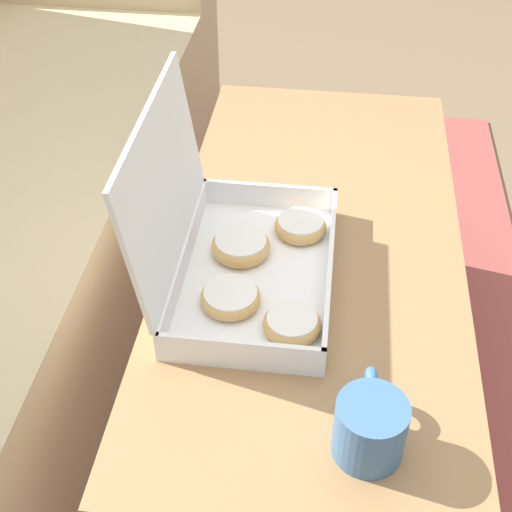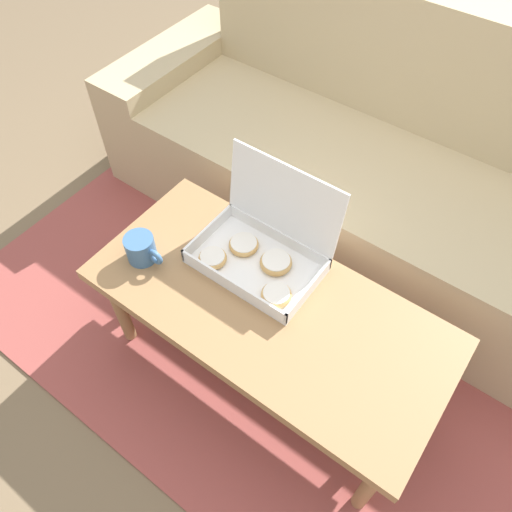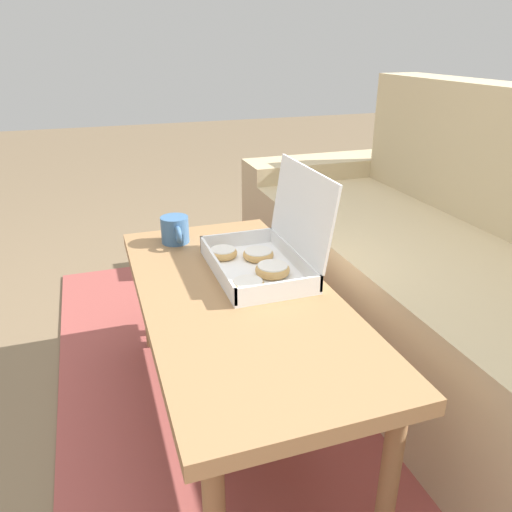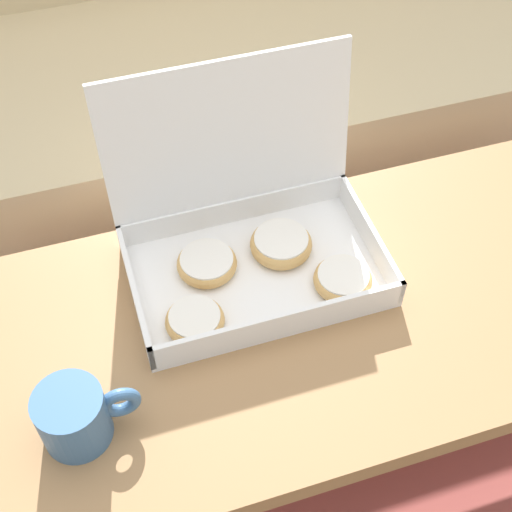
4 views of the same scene
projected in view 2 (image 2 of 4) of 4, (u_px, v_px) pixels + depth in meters
ground_plane at (270, 363)px, 1.85m from camera, size 12.00×12.00×0.00m
area_rug at (314, 306)px, 1.99m from camera, size 2.49×1.72×0.01m
couch at (387, 179)px, 1.98m from camera, size 2.37×0.79×0.94m
coffee_table at (268, 312)px, 1.51m from camera, size 1.11×0.51×0.45m
pastry_box at (262, 249)px, 1.53m from camera, size 0.39×0.29×0.30m
coffee_mug at (141, 249)px, 1.55m from camera, size 0.14×0.09×0.09m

